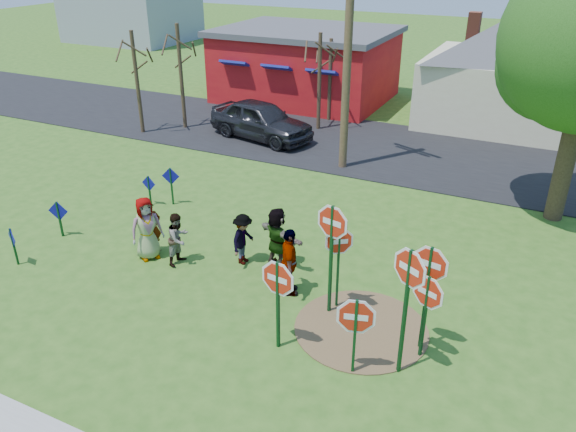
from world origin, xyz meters
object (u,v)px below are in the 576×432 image
at_px(person_b, 152,227).
at_px(utility_pole, 349,30).
at_px(stop_sign_d, 429,273).
at_px(stop_sign_c, 408,284).
at_px(suv, 261,120).
at_px(person_a, 147,228).
at_px(stop_sign_b, 332,233).
at_px(stop_sign_a, 278,286).

relative_size(person_b, utility_pole, 0.16).
bearing_deg(stop_sign_d, person_b, -175.10).
height_order(stop_sign_c, stop_sign_d, stop_sign_c).
distance_m(stop_sign_c, suv, 16.02).
bearing_deg(person_a, stop_sign_c, -67.77).
bearing_deg(stop_sign_b, stop_sign_a, -94.47).
distance_m(stop_sign_d, person_b, 8.34).
height_order(stop_sign_b, stop_sign_d, stop_sign_b).
bearing_deg(stop_sign_c, stop_sign_b, 176.94).
xyz_separation_m(person_a, person_b, (-0.10, 0.34, -0.15)).
bearing_deg(stop_sign_b, person_a, -169.08).
bearing_deg(stop_sign_a, person_a, 166.70).
bearing_deg(person_a, suv, 44.41).
xyz_separation_m(stop_sign_d, suv, (-10.26, 11.43, -1.09)).
relative_size(stop_sign_c, person_a, 1.67).
relative_size(stop_sign_a, utility_pole, 0.24).
bearing_deg(stop_sign_d, utility_pole, 130.98).
relative_size(stop_sign_c, suv, 0.62).
bearing_deg(utility_pole, person_b, -106.41).
height_order(stop_sign_b, person_b, stop_sign_b).
relative_size(stop_sign_a, stop_sign_c, 0.75).
bearing_deg(stop_sign_c, stop_sign_d, 106.49).
xyz_separation_m(person_a, utility_pole, (2.51, 9.19, 4.41)).
relative_size(stop_sign_c, person_b, 1.99).
relative_size(stop_sign_c, stop_sign_d, 1.14).
distance_m(stop_sign_a, suv, 14.78).
bearing_deg(stop_sign_d, stop_sign_b, -177.60).
bearing_deg(utility_pole, suv, 159.99).
distance_m(stop_sign_a, person_a, 5.57).
relative_size(person_a, utility_pole, 0.19).
bearing_deg(utility_pole, person_a, -105.25).
relative_size(stop_sign_a, stop_sign_b, 0.78).
relative_size(stop_sign_c, utility_pole, 0.31).
distance_m(person_b, utility_pole, 10.29).
bearing_deg(stop_sign_b, suv, 138.21).
bearing_deg(person_a, stop_sign_b, -58.63).
bearing_deg(suv, stop_sign_d, -125.26).
bearing_deg(suv, stop_sign_c, -128.20).
bearing_deg(stop_sign_a, stop_sign_c, 15.38).
distance_m(stop_sign_c, stop_sign_d, 1.04).
height_order(stop_sign_b, person_a, stop_sign_b).
distance_m(stop_sign_b, stop_sign_d, 2.42).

